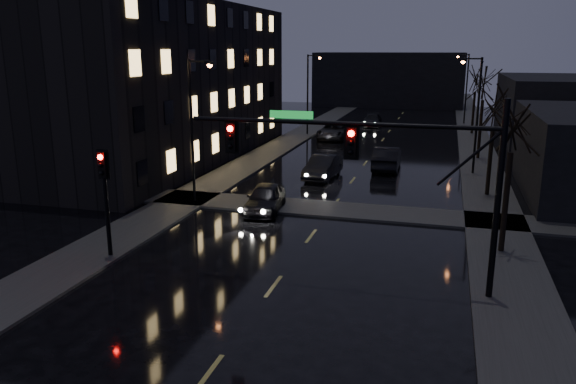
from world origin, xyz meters
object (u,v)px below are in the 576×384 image
Objects in this scene: oncoming_car_c at (334,131)px; oncoming_car_d at (372,120)px; oncoming_car_a at (265,198)px; oncoming_car_b at (323,167)px; lead_car at (387,158)px.

oncoming_car_d is at bearing 76.34° from oncoming_car_c.
oncoming_car_a is 36.09m from oncoming_car_d.
oncoming_car_a is 25.74m from oncoming_car_c.
oncoming_car_c is at bearing -105.28° from oncoming_car_d.
oncoming_car_c is (-2.60, 16.94, 0.02)m from oncoming_car_b.
oncoming_car_a is 0.94× the size of oncoming_car_b.
oncoming_car_b is 0.91× the size of lead_car.
oncoming_car_a is 0.86× the size of lead_car.
lead_car is at bearing -82.32° from oncoming_car_d.
oncoming_car_d is (2.39, 10.37, -0.10)m from oncoming_car_c.
lead_car is (5.15, 12.76, 0.10)m from oncoming_car_a.
oncoming_car_b reaches higher than oncoming_car_a.
oncoming_car_c is at bearing 103.21° from oncoming_car_b.
lead_car reaches higher than oncoming_car_a.
lead_car is (4.09, -23.31, 0.16)m from oncoming_car_d.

